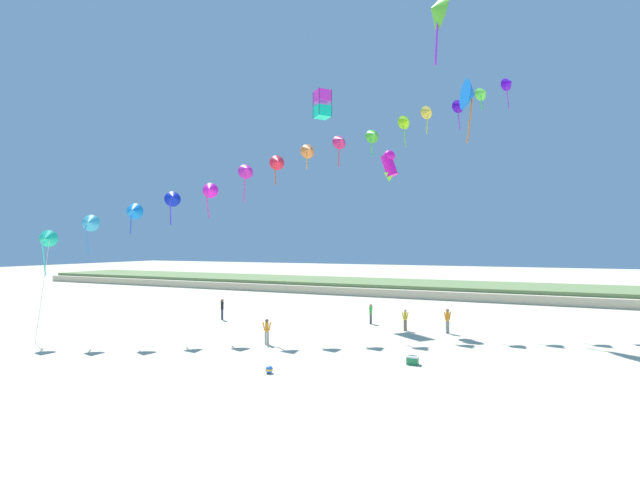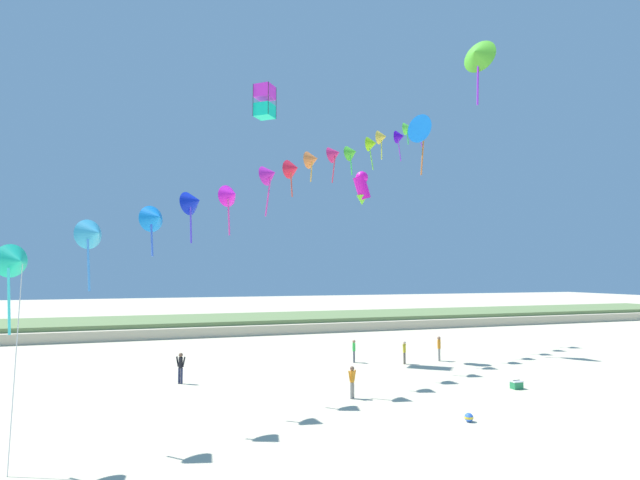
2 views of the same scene
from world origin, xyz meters
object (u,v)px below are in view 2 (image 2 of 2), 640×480
object	(u,v)px
person_near_right	(354,349)
large_kite_high_solo	(477,54)
large_kite_low_lead	(422,130)
beach_ball	(469,417)
person_near_left	(404,351)
large_kite_mid_trail	(362,187)
person_far_right	(439,347)
beach_cooler	(517,385)
person_mid_center	(181,366)
large_kite_outer_drift	(265,102)
person_far_left	(352,380)

from	to	relation	value
person_near_right	large_kite_high_solo	size ratio (longest dim) A/B	0.35
large_kite_low_lead	beach_ball	bearing A→B (deg)	-115.10
large_kite_high_solo	person_near_left	bearing A→B (deg)	121.77
person_near_left	large_kite_mid_trail	xyz separation A→B (m)	(-1.84, 2.81, 11.60)
person_far_right	beach_cooler	distance (m)	8.74
person_mid_center	beach_cooler	bearing A→B (deg)	-22.48
person_mid_center	beach_ball	distance (m)	15.67
large_kite_outer_drift	large_kite_mid_trail	bearing A→B (deg)	-19.67
large_kite_mid_trail	large_kite_outer_drift	size ratio (longest dim) A/B	1.03
large_kite_mid_trail	person_near_right	bearing A→B (deg)	-134.68
large_kite_high_solo	large_kite_outer_drift	world-z (taller)	large_kite_high_solo
person_near_right	person_far_right	bearing A→B (deg)	-12.77
person_far_right	large_kite_high_solo	world-z (taller)	large_kite_high_solo
person_far_left	large_kite_low_lead	world-z (taller)	large_kite_low_lead
person_mid_center	person_far_right	size ratio (longest dim) A/B	0.99
person_far_right	beach_ball	size ratio (longest dim) A/B	4.72
person_mid_center	person_far_left	size ratio (longest dim) A/B	1.08
person_near_right	beach_cooler	distance (m)	11.30
beach_ball	person_far_left	bearing A→B (deg)	121.50
beach_ball	large_kite_outer_drift	bearing A→B (deg)	105.15
large_kite_low_lead	person_near_left	bearing A→B (deg)	-133.94
person_near_right	beach_ball	size ratio (longest dim) A/B	4.28
person_near_right	large_kite_mid_trail	xyz separation A→B (m)	(1.18, 1.20, 11.59)
person_near_left	person_far_left	xyz separation A→B (m)	(-6.91, -7.55, 0.02)
beach_ball	person_mid_center	bearing A→B (deg)	134.24
large_kite_mid_trail	large_kite_outer_drift	world-z (taller)	large_kite_outer_drift
person_near_left	person_near_right	size ratio (longest dim) A/B	0.99
person_far_left	beach_cooler	bearing A→B (deg)	-5.39
person_far_right	person_near_right	bearing A→B (deg)	167.23
person_near_left	large_kite_outer_drift	world-z (taller)	large_kite_outer_drift
large_kite_high_solo	beach_cooler	distance (m)	20.14
person_far_right	large_kite_high_solo	xyz separation A→B (m)	(0.03, -4.96, 19.00)
large_kite_mid_trail	beach_cooler	bearing A→B (deg)	-70.36
person_far_left	large_kite_high_solo	world-z (taller)	large_kite_high_solo
person_near_right	large_kite_outer_drift	bearing A→B (deg)	147.15
person_near_right	large_kite_low_lead	world-z (taller)	large_kite_low_lead
large_kite_low_lead	beach_cooler	bearing A→B (deg)	-98.79
large_kite_mid_trail	beach_cooler	world-z (taller)	large_kite_mid_trail
large_kite_low_lead	large_kite_mid_trail	bearing A→B (deg)	-166.17
person_far_left	beach_ball	distance (m)	6.01
large_kite_mid_trail	large_kite_high_solo	bearing A→B (deg)	-57.67
person_near_left	large_kite_mid_trail	bearing A→B (deg)	123.25
large_kite_mid_trail	large_kite_high_solo	xyz separation A→B (m)	(4.74, -7.49, 7.50)
person_near_right	beach_cooler	size ratio (longest dim) A/B	2.69
person_far_left	beach_ball	bearing A→B (deg)	-58.50
large_kite_outer_drift	beach_ball	world-z (taller)	large_kite_outer_drift
person_far_left	person_far_right	world-z (taller)	person_far_right
large_kite_low_lead	large_kite_mid_trail	size ratio (longest dim) A/B	1.96
large_kite_high_solo	large_kite_low_lead	bearing A→B (deg)	82.25
person_near_right	large_kite_low_lead	bearing A→B (deg)	20.45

